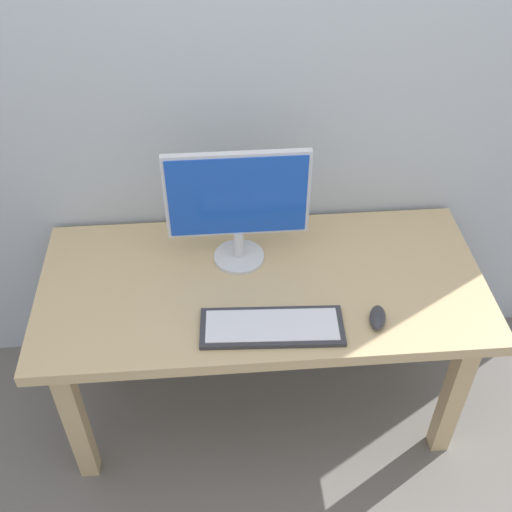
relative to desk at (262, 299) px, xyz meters
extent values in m
plane|color=slate|center=(0.00, 0.00, -0.62)|extent=(6.00, 6.00, 0.00)
cube|color=#B2BCC6|center=(0.00, 0.40, 0.88)|extent=(2.93, 0.04, 3.00)
cube|color=tan|center=(0.00, 0.00, 0.07)|extent=(1.57, 0.72, 0.04)
cube|color=tan|center=(-0.68, -0.26, -0.28)|extent=(0.07, 0.07, 0.66)
cube|color=tan|center=(0.68, -0.26, -0.28)|extent=(0.07, 0.07, 0.66)
cube|color=tan|center=(-0.68, 0.26, -0.28)|extent=(0.07, 0.07, 0.66)
cube|color=tan|center=(0.68, 0.26, -0.28)|extent=(0.07, 0.07, 0.66)
cylinder|color=silver|center=(-0.07, 0.13, 0.10)|extent=(0.18, 0.18, 0.02)
cylinder|color=silver|center=(-0.07, 0.13, 0.16)|extent=(0.04, 0.04, 0.11)
cube|color=silver|center=(-0.07, 0.14, 0.37)|extent=(0.49, 0.02, 0.33)
cube|color=blue|center=(-0.07, 0.12, 0.37)|extent=(0.47, 0.01, 0.31)
cube|color=#333338|center=(0.01, -0.22, 0.10)|extent=(0.47, 0.19, 0.02)
cube|color=silver|center=(0.01, -0.22, 0.11)|extent=(0.43, 0.16, 0.00)
ellipsoid|color=#333338|center=(0.36, -0.22, 0.11)|extent=(0.08, 0.12, 0.04)
camera|label=1|loc=(-0.15, -1.57, 1.61)|focal=43.82mm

